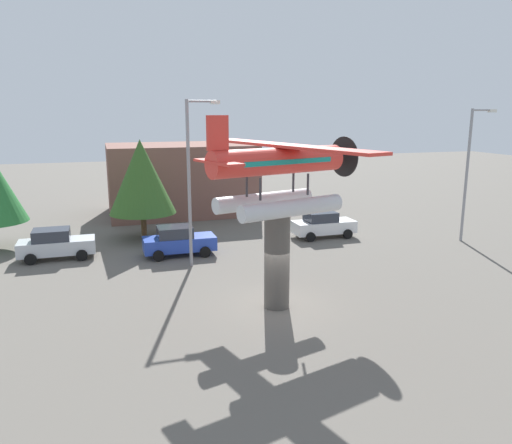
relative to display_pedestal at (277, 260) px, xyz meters
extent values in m
plane|color=#605B54|center=(0.00, 0.00, -2.10)|extent=(140.00, 140.00, 0.00)
cylinder|color=#4C4742|center=(0.00, 0.00, 0.00)|extent=(1.10, 1.10, 4.20)
cylinder|color=silver|center=(0.27, -0.96, 2.45)|extent=(4.81, 1.98, 0.70)
cylinder|color=#333338|center=(1.29, -0.15, 3.25)|extent=(0.12, 0.12, 0.90)
cylinder|color=#333338|center=(-1.02, -0.81, 3.25)|extent=(0.12, 0.12, 0.90)
cylinder|color=silver|center=(-0.27, 0.96, 2.45)|extent=(4.81, 1.98, 0.70)
cylinder|color=#333338|center=(1.02, 0.81, 3.25)|extent=(0.12, 0.12, 0.90)
cylinder|color=#333338|center=(-1.29, 0.15, 3.25)|extent=(0.12, 0.12, 0.90)
cylinder|color=red|center=(0.00, 0.00, 4.25)|extent=(6.26, 2.75, 1.10)
cube|color=teal|center=(0.19, 0.05, 4.25)|extent=(4.49, 2.28, 0.20)
cone|color=#262628|center=(3.13, 0.89, 4.25)|extent=(0.91, 1.04, 0.88)
cylinder|color=black|center=(3.51, 1.00, 4.25)|extent=(0.53, 1.74, 1.80)
cube|color=red|center=(0.38, 0.11, 4.86)|extent=(3.90, 10.30, 0.12)
cube|color=red|center=(-2.69, -0.76, 4.35)|extent=(1.44, 2.88, 0.10)
cube|color=red|center=(-2.69, -0.76, 5.45)|extent=(0.90, 0.36, 1.30)
cube|color=silver|center=(-9.66, 10.67, -1.38)|extent=(4.20, 1.70, 0.80)
cube|color=#2D333D|center=(-9.91, 10.67, -0.66)|extent=(2.00, 1.56, 0.64)
cylinder|color=black|center=(-8.31, 9.77, -1.78)|extent=(0.64, 0.22, 0.64)
cylinder|color=black|center=(-8.31, 11.57, -1.78)|extent=(0.64, 0.22, 0.64)
cylinder|color=black|center=(-11.01, 9.77, -1.78)|extent=(0.64, 0.22, 0.64)
cylinder|color=black|center=(-11.01, 11.57, -1.78)|extent=(0.64, 0.22, 0.64)
cube|color=#2847B7|center=(-2.79, 9.23, -1.38)|extent=(4.20, 1.70, 0.80)
cube|color=#2D333D|center=(-3.04, 9.23, -0.66)|extent=(2.00, 1.56, 0.64)
cylinder|color=black|center=(-1.44, 8.33, -1.78)|extent=(0.64, 0.22, 0.64)
cylinder|color=black|center=(-1.44, 10.13, -1.78)|extent=(0.64, 0.22, 0.64)
cylinder|color=black|center=(-4.14, 8.33, -1.78)|extent=(0.64, 0.22, 0.64)
cylinder|color=black|center=(-4.14, 10.13, -1.78)|extent=(0.64, 0.22, 0.64)
cube|color=white|center=(7.22, 10.67, -1.38)|extent=(4.20, 1.70, 0.80)
cube|color=#2D333D|center=(6.97, 10.67, -0.66)|extent=(2.00, 1.56, 0.64)
cylinder|color=black|center=(8.57, 9.77, -1.78)|extent=(0.64, 0.22, 0.64)
cylinder|color=black|center=(8.57, 11.57, -1.78)|extent=(0.64, 0.22, 0.64)
cylinder|color=black|center=(5.87, 9.77, -1.78)|extent=(0.64, 0.22, 0.64)
cylinder|color=black|center=(5.87, 11.57, -1.78)|extent=(0.64, 0.22, 0.64)
cylinder|color=gray|center=(-2.50, 7.01, 2.38)|extent=(0.18, 0.18, 8.96)
cylinder|color=gray|center=(-1.70, 7.01, 6.76)|extent=(1.60, 0.12, 0.12)
cube|color=silver|center=(-1.00, 7.01, 6.71)|extent=(0.50, 0.28, 0.20)
cylinder|color=gray|center=(15.46, 7.06, 2.16)|extent=(0.18, 0.18, 8.53)
cylinder|color=gray|center=(16.26, 7.06, 6.33)|extent=(1.60, 0.12, 0.12)
cube|color=silver|center=(16.96, 7.06, 6.28)|extent=(0.50, 0.28, 0.20)
cube|color=brown|center=(-0.59, 22.00, 0.76)|extent=(11.72, 7.62, 5.72)
cylinder|color=brown|center=(-4.46, 13.73, -1.21)|extent=(0.36, 0.36, 1.78)
cone|color=#335B23|center=(-4.46, 13.73, 2.10)|extent=(4.35, 4.35, 4.83)
camera|label=1|loc=(-6.97, -19.20, 6.22)|focal=34.86mm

